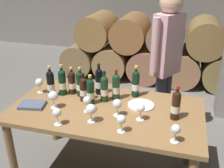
% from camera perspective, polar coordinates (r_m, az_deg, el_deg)
% --- Properties ---
extents(barrel_stack, '(3.12, 0.90, 1.15)m').
position_cam_1_polar(barrel_stack, '(4.78, 7.87, 7.48)').
color(barrel_stack, olive).
rests_on(barrel_stack, ground_plane).
extents(dining_table, '(1.70, 0.90, 0.76)m').
position_cam_1_polar(dining_table, '(2.38, -1.31, -7.22)').
color(dining_table, olive).
rests_on(dining_table, ground_plane).
extents(wine_bottle_0, '(0.07, 0.07, 0.31)m').
position_cam_1_polar(wine_bottle_0, '(2.56, -13.30, 0.14)').
color(wine_bottle_0, black).
rests_on(wine_bottle_0, dining_table).
extents(wine_bottle_1, '(0.07, 0.07, 0.29)m').
position_cam_1_polar(wine_bottle_1, '(2.36, -4.75, -1.66)').
color(wine_bottle_1, black).
rests_on(wine_bottle_1, dining_table).
extents(wine_bottle_2, '(0.07, 0.07, 0.31)m').
position_cam_1_polar(wine_bottle_2, '(2.50, 5.19, 0.14)').
color(wine_bottle_2, black).
rests_on(wine_bottle_2, dining_table).
extents(wine_bottle_3, '(0.07, 0.07, 0.30)m').
position_cam_1_polar(wine_bottle_3, '(2.40, -1.69, -0.97)').
color(wine_bottle_3, '#19381E').
rests_on(wine_bottle_3, dining_table).
extents(wine_bottle_4, '(0.07, 0.07, 0.28)m').
position_cam_1_polar(wine_bottle_4, '(2.58, -8.79, 0.41)').
color(wine_bottle_4, black).
rests_on(wine_bottle_4, dining_table).
extents(wine_bottle_5, '(0.07, 0.07, 0.31)m').
position_cam_1_polar(wine_bottle_5, '(2.56, -10.86, 0.43)').
color(wine_bottle_5, black).
rests_on(wine_bottle_5, dining_table).
extents(wine_bottle_6, '(0.07, 0.07, 0.31)m').
position_cam_1_polar(wine_bottle_6, '(2.54, -2.87, 0.65)').
color(wine_bottle_6, black).
rests_on(wine_bottle_6, dining_table).
extents(wine_bottle_7, '(0.07, 0.07, 0.27)m').
position_cam_1_polar(wine_bottle_7, '(2.42, -6.26, -1.08)').
color(wine_bottle_7, black).
rests_on(wine_bottle_7, dining_table).
extents(wine_bottle_8, '(0.07, 0.07, 0.30)m').
position_cam_1_polar(wine_bottle_8, '(2.43, 0.89, -0.54)').
color(wine_bottle_8, '#19381E').
rests_on(wine_bottle_8, dining_table).
extents(wine_bottle_9, '(0.07, 0.07, 0.30)m').
position_cam_1_polar(wine_bottle_9, '(2.18, 13.84, -4.49)').
color(wine_bottle_9, black).
rests_on(wine_bottle_9, dining_table).
extents(wine_bottle_10, '(0.07, 0.07, 0.29)m').
position_cam_1_polar(wine_bottle_10, '(2.52, -6.99, 0.12)').
color(wine_bottle_10, black).
rests_on(wine_bottle_10, dining_table).
extents(wine_glass_0, '(0.07, 0.07, 0.15)m').
position_cam_1_polar(wine_glass_0, '(2.13, 6.30, -5.45)').
color(wine_glass_0, white).
rests_on(wine_glass_0, dining_table).
extents(wine_glass_1, '(0.09, 0.09, 0.16)m').
position_cam_1_polar(wine_glass_1, '(2.34, -12.80, -2.65)').
color(wine_glass_1, white).
rests_on(wine_glass_1, dining_table).
extents(wine_glass_2, '(0.07, 0.07, 0.15)m').
position_cam_1_polar(wine_glass_2, '(2.24, -5.50, -3.73)').
color(wine_glass_2, white).
rests_on(wine_glass_2, dining_table).
extents(wine_glass_3, '(0.07, 0.07, 0.14)m').
position_cam_1_polar(wine_glass_3, '(1.92, 13.80, -9.76)').
color(wine_glass_3, white).
rests_on(wine_glass_3, dining_table).
extents(wine_glass_4, '(0.09, 0.09, 0.16)m').
position_cam_1_polar(wine_glass_4, '(2.09, -4.64, -5.64)').
color(wine_glass_4, white).
rests_on(wine_glass_4, dining_table).
extents(wine_glass_5, '(0.07, 0.07, 0.15)m').
position_cam_1_polar(wine_glass_5, '(2.10, -11.97, -6.31)').
color(wine_glass_5, white).
rests_on(wine_glass_5, dining_table).
extents(wine_glass_6, '(0.08, 0.08, 0.15)m').
position_cam_1_polar(wine_glass_6, '(2.66, -15.67, 0.27)').
color(wine_glass_6, white).
rests_on(wine_glass_6, dining_table).
extents(wine_glass_7, '(0.07, 0.07, 0.15)m').
position_cam_1_polar(wine_glass_7, '(1.97, 2.07, -7.94)').
color(wine_glass_7, white).
rests_on(wine_glass_7, dining_table).
extents(wine_glass_8, '(0.08, 0.08, 0.15)m').
position_cam_1_polar(wine_glass_8, '(2.17, 1.17, -4.48)').
color(wine_glass_8, white).
rests_on(wine_glass_8, dining_table).
extents(tasting_notebook, '(0.25, 0.20, 0.03)m').
position_cam_1_polar(tasting_notebook, '(2.46, -17.09, -4.41)').
color(tasting_notebook, '#4C5670').
rests_on(tasting_notebook, dining_table).
extents(serving_plate, '(0.24, 0.24, 0.01)m').
position_cam_1_polar(serving_plate, '(2.38, 6.38, -4.63)').
color(serving_plate, white).
rests_on(serving_plate, dining_table).
extents(sommelier_presenting, '(0.32, 0.44, 1.72)m').
position_cam_1_polar(sommelier_presenting, '(2.83, 11.85, 5.91)').
color(sommelier_presenting, '#383842').
rests_on(sommelier_presenting, ground_plane).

